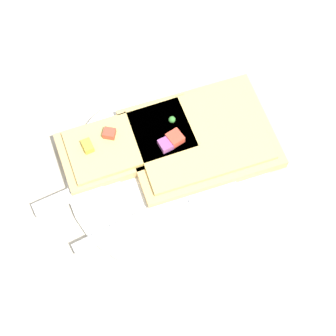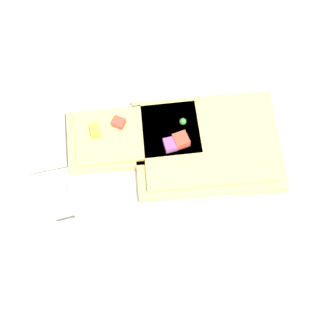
{
  "view_description": "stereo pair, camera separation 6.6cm",
  "coord_description": "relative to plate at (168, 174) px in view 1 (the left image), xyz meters",
  "views": [
    {
      "loc": [
        0.25,
        -0.14,
        0.62
      ],
      "look_at": [
        0.0,
        0.0,
        0.02
      ],
      "focal_mm": 60.0,
      "sensor_mm": 36.0,
      "label": 1
    },
    {
      "loc": [
        0.28,
        -0.08,
        0.62
      ],
      "look_at": [
        0.0,
        0.0,
        0.02
      ],
      "focal_mm": 60.0,
      "sensor_mm": 36.0,
      "label": 2
    }
  ],
  "objects": [
    {
      "name": "pizza_slice_corner",
      "position": [
        -0.05,
        -0.02,
        0.02
      ],
      "size": [
        0.11,
        0.18,
        0.03
      ],
      "rotation": [
        0.0,
        0.0,
        4.55
      ],
      "color": "tan",
      "rests_on": "plate"
    },
    {
      "name": "fork",
      "position": [
        0.04,
        -0.01,
        0.01
      ],
      "size": [
        0.03,
        0.23,
        0.01
      ],
      "rotation": [
        0.0,
        0.0,
        7.83
      ],
      "color": "silver",
      "rests_on": "plate"
    },
    {
      "name": "plate",
      "position": [
        0.0,
        0.0,
        0.0
      ],
      "size": [
        0.24,
        0.24,
        0.01
      ],
      "color": "white",
      "rests_on": "ground"
    },
    {
      "name": "crumb_scatter",
      "position": [
        -0.02,
        -0.01,
        0.01
      ],
      "size": [
        0.1,
        0.08,
        0.01
      ],
      "color": "tan",
      "rests_on": "plate"
    },
    {
      "name": "knife",
      "position": [
        -0.03,
        -0.07,
        0.01
      ],
      "size": [
        0.03,
        0.22,
        0.01
      ],
      "rotation": [
        0.0,
        0.0,
        7.81
      ],
      "color": "silver",
      "rests_on": "plate"
    },
    {
      "name": "ground_plane",
      "position": [
        0.0,
        0.0,
        -0.01
      ],
      "size": [
        4.0,
        4.0,
        0.0
      ],
      "primitive_type": "plane",
      "color": "#BCB29E"
    },
    {
      "name": "pizza_slice_main",
      "position": [
        -0.02,
        0.05,
        0.02
      ],
      "size": [
        0.16,
        0.2,
        0.03
      ],
      "rotation": [
        0.0,
        0.0,
        1.39
      ],
      "color": "tan",
      "rests_on": "plate"
    }
  ]
}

